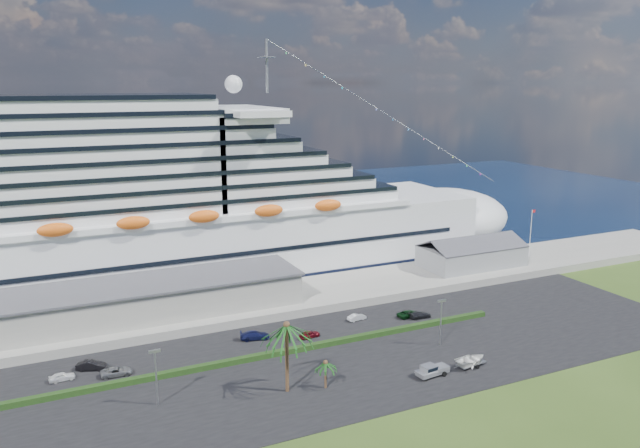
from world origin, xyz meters
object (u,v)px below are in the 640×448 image
parked_car_3 (255,335)px  boat_trailer (471,360)px  cruise_ship (134,212)px  pickup_truck (432,370)px

parked_car_3 → boat_trailer: bearing=-118.7°
cruise_ship → parked_car_3: size_ratio=36.67×
cruise_ship → parked_car_3: (13.53, -40.04, -15.82)m
cruise_ship → pickup_truck: size_ratio=34.38×
pickup_truck → boat_trailer: 7.56m
cruise_ship → boat_trailer: cruise_ship is taller
parked_car_3 → pickup_truck: pickup_truck is taller
parked_car_3 → pickup_truck: size_ratio=0.94×
cruise_ship → pickup_truck: (33.52, -65.06, -15.53)m
parked_car_3 → boat_trailer: (27.54, -25.01, 0.46)m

